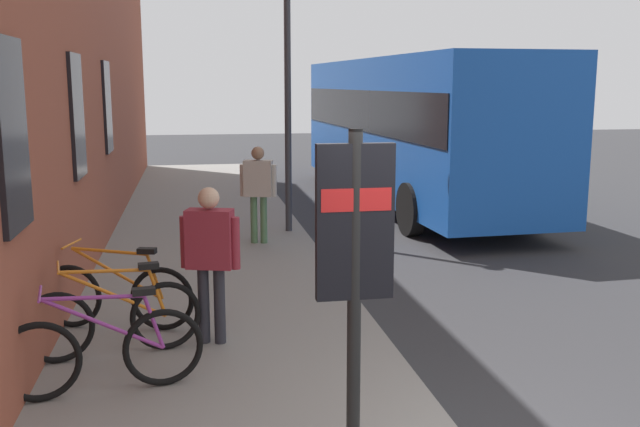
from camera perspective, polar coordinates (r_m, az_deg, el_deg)
ground at (r=11.09m, az=6.07°, el=-4.48°), size 60.00×60.00×0.00m
sidewalk_pavement at (r=12.60m, az=-8.64°, el=-2.46°), size 24.00×3.50×0.12m
bicycle_end_of_row at (r=6.68m, az=-16.80°, el=-10.42°), size 0.48×1.76×0.97m
bicycle_mid_rack at (r=7.52m, az=-16.08°, el=-8.02°), size 0.51×1.75×0.97m
bicycle_under_window at (r=8.32m, az=-15.83°, el=-6.24°), size 0.63×1.72×0.97m
transit_info_sign at (r=5.03m, az=2.77°, el=-2.40°), size 0.10×0.55×2.40m
city_bus at (r=16.88m, az=7.26°, el=7.19°), size 10.61×3.02×3.35m
pedestrian_near_bus at (r=12.19m, az=-4.92°, el=2.30°), size 0.35×0.61×1.65m
pedestrian_by_facade at (r=7.51m, az=-8.71°, el=-2.81°), size 0.36×0.61×1.66m
street_lamp at (r=13.08m, az=-2.61°, el=13.14°), size 0.28×0.28×5.71m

